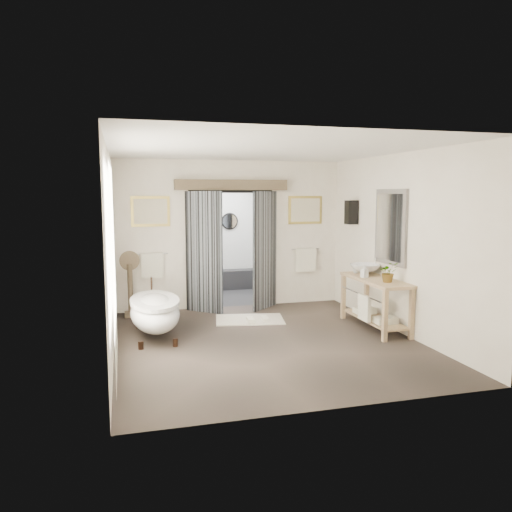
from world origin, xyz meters
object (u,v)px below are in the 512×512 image
(vanity, at_px, (374,299))
(basin, at_px, (365,269))
(clawfoot_tub, at_px, (155,312))
(rug, at_px, (250,319))

(vanity, bearing_deg, basin, 83.54)
(clawfoot_tub, relative_size, vanity, 1.06)
(vanity, xyz_separation_m, basin, (0.05, 0.44, 0.44))
(vanity, relative_size, basin, 3.03)
(clawfoot_tub, bearing_deg, basin, -0.29)
(rug, height_order, basin, basin)
(clawfoot_tub, height_order, rug, clawfoot_tub)
(clawfoot_tub, xyz_separation_m, vanity, (3.57, -0.46, 0.10))
(rug, bearing_deg, clawfoot_tub, -159.50)
(vanity, bearing_deg, rug, 149.49)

